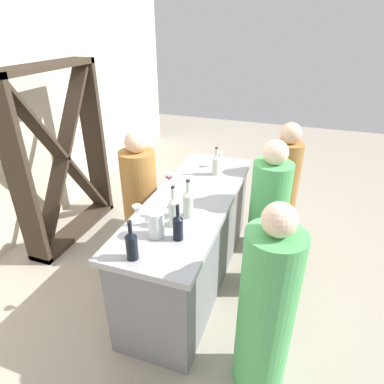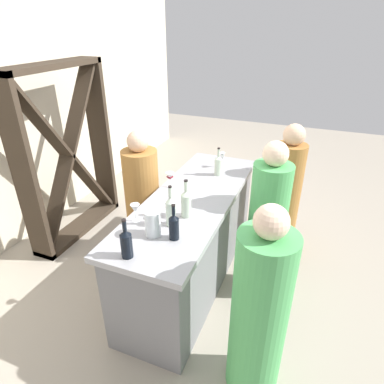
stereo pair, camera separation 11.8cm
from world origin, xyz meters
The scene contains 17 objects.
ground_plane centered at (0.00, 0.00, 0.00)m, with size 12.00×12.00×0.00m, color #9E9384.
bar_counter centered at (0.00, 0.00, 0.47)m, with size 2.13×0.72×0.94m.
wine_rack centered at (0.31, 1.65, 0.99)m, with size 1.30×0.28×1.98m.
wine_bottle_leftmost_near_black centered at (-0.94, 0.09, 1.05)m, with size 0.08×0.08×0.29m.
wine_bottle_second_left_near_black centered at (-0.64, -0.12, 1.05)m, with size 0.07×0.07×0.28m.
wine_bottle_center_clear_pale centered at (-0.48, -0.02, 1.07)m, with size 0.08×0.08×0.34m.
wine_bottle_second_right_clear_pale centered at (-0.32, -0.08, 1.06)m, with size 0.08×0.08×0.33m.
wine_bottle_rightmost_clear_pale centered at (0.54, -0.07, 1.05)m, with size 0.07×0.07×0.29m.
wine_glass_near_left centered at (0.76, -0.05, 1.05)m, with size 0.06×0.06×0.16m.
wine_glass_near_center centered at (-0.40, 0.03, 1.04)m, with size 0.07×0.07×0.15m.
wine_glass_near_right centered at (-0.53, 0.26, 1.04)m, with size 0.07×0.07×0.15m.
wine_glass_far_left centered at (0.11, 0.27, 1.04)m, with size 0.08×0.08×0.15m.
water_pitcher centered at (-0.65, 0.05, 1.04)m, with size 0.12×0.12×0.20m.
person_left_guest centered at (-0.85, -0.81, 0.68)m, with size 0.43×0.43×1.48m.
person_center_guest centered at (0.11, -0.67, 0.70)m, with size 0.44×0.44×1.51m.
person_right_guest centered at (0.83, -0.74, 0.69)m, with size 0.36×0.36×1.47m.
person_server_behind centered at (0.21, 0.65, 0.65)m, with size 0.41×0.41×1.42m.
Camera 2 is at (-2.42, -0.97, 2.35)m, focal length 30.80 mm.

